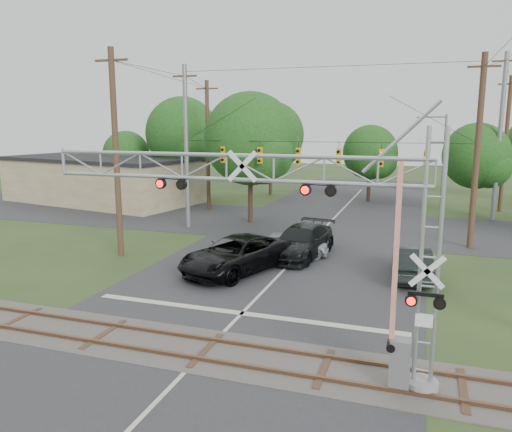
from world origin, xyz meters
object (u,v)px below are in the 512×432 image
(commercial_building, at_px, (103,179))
(streetlight, at_px, (441,164))
(sedan_silver, at_px, (292,244))
(crossing_gantry, at_px, (301,222))
(car_dark, at_px, (301,241))
(pickup_black, at_px, (236,255))
(traffic_signal_span, at_px, (332,152))

(commercial_building, height_order, streetlight, streetlight)
(sedan_silver, bearing_deg, commercial_building, 44.61)
(crossing_gantry, relative_size, car_dark, 2.04)
(pickup_black, distance_m, streetlight, 19.55)
(sedan_silver, distance_m, streetlight, 15.34)
(crossing_gantry, xyz_separation_m, commercial_building, (-26.01, 26.82, -2.52))
(crossing_gantry, height_order, traffic_signal_span, traffic_signal_span)
(sedan_silver, relative_size, streetlight, 0.52)
(traffic_signal_span, xyz_separation_m, pickup_black, (-3.15, -9.21, -4.77))
(car_dark, height_order, sedan_silver, car_dark)
(traffic_signal_span, relative_size, car_dark, 3.18)
(crossing_gantry, bearing_deg, car_dark, 103.17)
(commercial_building, relative_size, streetlight, 2.45)
(traffic_signal_span, distance_m, commercial_building, 25.37)
(traffic_signal_span, distance_m, sedan_silver, 7.35)
(traffic_signal_span, height_order, commercial_building, traffic_signal_span)
(traffic_signal_span, bearing_deg, car_dark, -97.73)
(sedan_silver, bearing_deg, traffic_signal_span, -27.24)
(crossing_gantry, xyz_separation_m, pickup_black, (-5.50, 9.15, -3.78))
(pickup_black, bearing_deg, sedan_silver, 84.77)
(crossing_gantry, height_order, pickup_black, crossing_gantry)
(crossing_gantry, relative_size, streetlight, 1.53)
(crossing_gantry, bearing_deg, commercial_building, 134.13)
(crossing_gantry, relative_size, sedan_silver, 2.96)
(pickup_black, bearing_deg, streetlight, 79.08)
(traffic_signal_span, bearing_deg, crossing_gantry, -82.69)
(traffic_signal_span, height_order, sedan_silver, traffic_signal_span)
(pickup_black, height_order, streetlight, streetlight)
(commercial_building, bearing_deg, car_dark, -20.20)
(sedan_silver, height_order, streetlight, streetlight)
(traffic_signal_span, bearing_deg, sedan_silver, -103.34)
(car_dark, xyz_separation_m, streetlight, (7.57, 12.43, 3.66))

